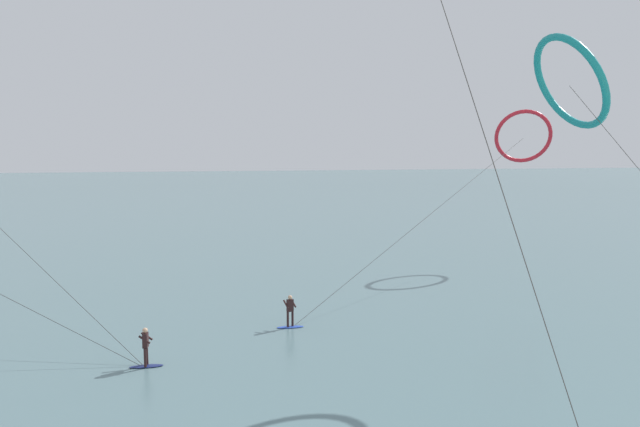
# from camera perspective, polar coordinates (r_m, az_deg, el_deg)

# --- Properties ---
(sea_water) EXTENTS (400.00, 200.00, 0.08)m
(sea_water) POSITION_cam_1_polar(r_m,az_deg,el_deg) (110.18, -8.23, 1.86)
(sea_water) COLOR slate
(sea_water) RESTS_ON ground
(surfer_cobalt) EXTENTS (1.40, 0.67, 1.70)m
(surfer_cobalt) POSITION_cam_1_polar(r_m,az_deg,el_deg) (29.98, -2.97, -9.83)
(surfer_cobalt) COLOR #2647B7
(surfer_cobalt) RESTS_ON ground
(surfer_navy) EXTENTS (1.40, 0.61, 1.70)m
(surfer_navy) POSITION_cam_1_polar(r_m,az_deg,el_deg) (25.99, -16.83, -12.77)
(surfer_navy) COLOR navy
(surfer_navy) RESTS_ON ground
(kite_teal) EXTENTS (4.85, 13.02, 14.06)m
(kite_teal) POSITION_cam_1_polar(r_m,az_deg,el_deg) (27.23, 23.46, 11.80)
(kite_teal) COLOR teal
(kite_teal) RESTS_ON ground
(kite_crimson) EXTENTS (22.68, 14.98, 12.16)m
(kite_crimson) POSITION_cam_1_polar(r_m,az_deg,el_deg) (48.26, 19.42, 7.18)
(kite_crimson) COLOR red
(kite_crimson) RESTS_ON ground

